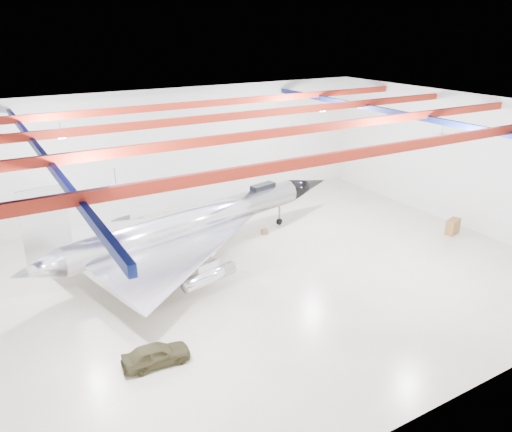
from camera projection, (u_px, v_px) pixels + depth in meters
floor at (251, 276)px, 33.99m from camera, size 40.00×40.00×0.00m
wall_back at (167, 152)px, 44.08m from camera, size 40.00×0.00×40.00m
wall_right at (459, 160)px, 41.48m from camera, size 0.00×30.00×30.00m
ceiling at (251, 114)px, 30.04m from camera, size 40.00×40.00×0.00m
ceiling_structure at (251, 125)px, 30.28m from camera, size 39.50×29.50×1.08m
jet_aircraft at (194, 224)px, 36.19m from camera, size 27.44×18.90×7.56m
jeep at (156, 354)px, 25.00m from camera, size 3.51×1.63×1.16m
desk at (453, 226)px, 40.72m from camera, size 1.50×1.02×1.25m
crate_ply at (126, 284)px, 32.59m from camera, size 0.66×0.61×0.37m
toolbox_red at (150, 236)px, 40.04m from camera, size 0.44×0.38×0.27m
engine_drum at (212, 262)px, 35.50m from camera, size 0.50×0.50×0.43m
parts_bin at (265, 232)px, 40.81m from camera, size 0.66×0.59×0.38m
crate_small at (114, 259)px, 36.18m from camera, size 0.46×0.41×0.26m
oil_barrel at (206, 255)px, 36.63m from camera, size 0.73×0.65×0.44m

